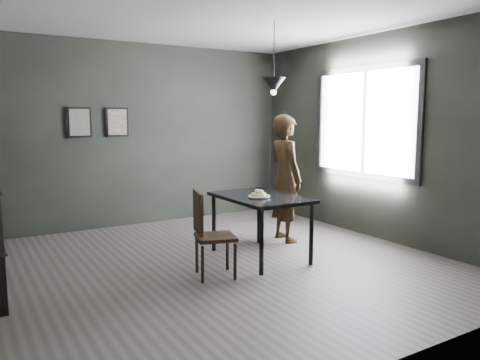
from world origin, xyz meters
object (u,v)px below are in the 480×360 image
wood_chair (208,229)px  white_plate (259,197)px  cafe_table (260,202)px  woman (285,178)px  pendant_lamp (274,85)px

wood_chair → white_plate: bearing=31.1°
cafe_table → wood_chair: size_ratio=1.31×
woman → wood_chair: (-1.59, -0.79, -0.33)m
white_plate → wood_chair: (-0.78, -0.21, -0.24)m
white_plate → woman: (0.81, 0.58, 0.10)m
white_plate → cafe_table: bearing=50.5°
cafe_table → pendant_lamp: bearing=21.8°
wood_chair → pendant_lamp: 1.93m
woman → pendant_lamp: bearing=135.5°
woman → wood_chair: 1.81m
woman → cafe_table: bearing=130.4°
cafe_table → white_plate: size_ratio=5.22×
wood_chair → pendant_lamp: size_ratio=1.06×
woman → wood_chair: size_ratio=1.87×
wood_chair → cafe_table: bearing=35.5°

